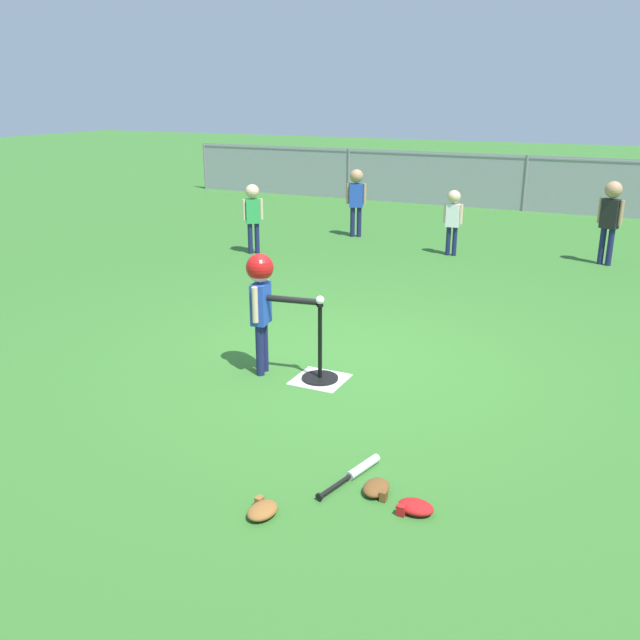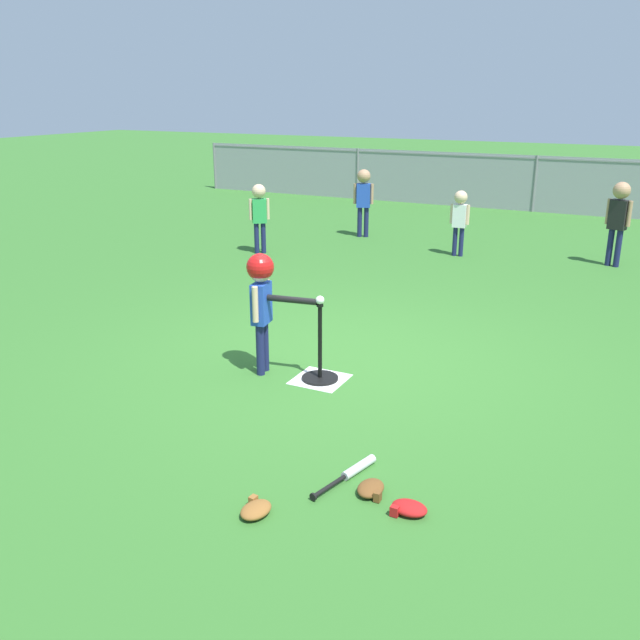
# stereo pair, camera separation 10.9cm
# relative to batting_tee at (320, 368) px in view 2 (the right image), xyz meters

# --- Properties ---
(ground_plane) EXTENTS (60.00, 60.00, 0.00)m
(ground_plane) POSITION_rel_batting_tee_xyz_m (0.01, 0.52, -0.11)
(ground_plane) COLOR #336B28
(home_plate) EXTENTS (0.44, 0.44, 0.01)m
(home_plate) POSITION_rel_batting_tee_xyz_m (0.00, 0.00, -0.11)
(home_plate) COLOR white
(home_plate) RESTS_ON ground_plane
(batting_tee) EXTENTS (0.32, 0.32, 0.69)m
(batting_tee) POSITION_rel_batting_tee_xyz_m (0.00, 0.00, 0.00)
(batting_tee) COLOR black
(batting_tee) RESTS_ON ground_plane
(baseball_on_tee) EXTENTS (0.07, 0.07, 0.07)m
(baseball_on_tee) POSITION_rel_batting_tee_xyz_m (0.00, 0.00, 0.62)
(baseball_on_tee) COLOR white
(baseball_on_tee) RESTS_ON batting_tee
(batter_child) EXTENTS (0.63, 0.31, 1.09)m
(batter_child) POSITION_rel_batting_tee_xyz_m (-0.52, -0.08, 0.67)
(batter_child) COLOR #191E4C
(batter_child) RESTS_ON ground_plane
(fielder_near_left) EXTENTS (0.34, 0.24, 1.20)m
(fielder_near_left) POSITION_rel_batting_tee_xyz_m (1.92, 5.56, 0.66)
(fielder_near_left) COLOR #191E4C
(fielder_near_left) RESTS_ON ground_plane
(fielder_near_right) EXTENTS (0.30, 0.20, 0.99)m
(fielder_near_right) POSITION_rel_batting_tee_xyz_m (-0.25, 5.19, 0.53)
(fielder_near_right) COLOR #191E4C
(fielder_near_right) RESTS_ON ground_plane
(fielder_deep_right) EXTENTS (0.32, 0.23, 1.15)m
(fielder_deep_right) POSITION_rel_batting_tee_xyz_m (-2.12, 5.88, 0.63)
(fielder_deep_right) COLOR #191E4C
(fielder_deep_right) RESTS_ON ground_plane
(fielder_deep_left) EXTENTS (0.26, 0.23, 1.06)m
(fielder_deep_left) POSITION_rel_batting_tee_xyz_m (-3.05, 4.00, 0.57)
(fielder_deep_left) COLOR #191E4C
(fielder_deep_left) RESTS_ON ground_plane
(spare_bat_silver) EXTENTS (0.20, 0.62, 0.06)m
(spare_bat_silver) POSITION_rel_batting_tee_xyz_m (0.90, -1.32, -0.08)
(spare_bat_silver) COLOR silver
(spare_bat_silver) RESTS_ON ground_plane
(glove_by_plate) EXTENTS (0.23, 0.17, 0.07)m
(glove_by_plate) POSITION_rel_batting_tee_xyz_m (1.37, -1.56, -0.08)
(glove_by_plate) COLOR #B21919
(glove_by_plate) RESTS_ON ground_plane
(glove_near_bats) EXTENTS (0.18, 0.22, 0.07)m
(glove_near_bats) POSITION_rel_batting_tee_xyz_m (1.09, -1.46, -0.08)
(glove_near_bats) COLOR brown
(glove_near_bats) RESTS_ON ground_plane
(glove_tossed_aside) EXTENTS (0.18, 0.24, 0.07)m
(glove_tossed_aside) POSITION_rel_batting_tee_xyz_m (0.56, -1.98, -0.08)
(glove_tossed_aside) COLOR brown
(glove_tossed_aside) RESTS_ON ground_plane
(outfield_fence) EXTENTS (16.06, 0.06, 1.15)m
(outfield_fence) POSITION_rel_batting_tee_xyz_m (0.01, 9.88, 0.51)
(outfield_fence) COLOR slate
(outfield_fence) RESTS_ON ground_plane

